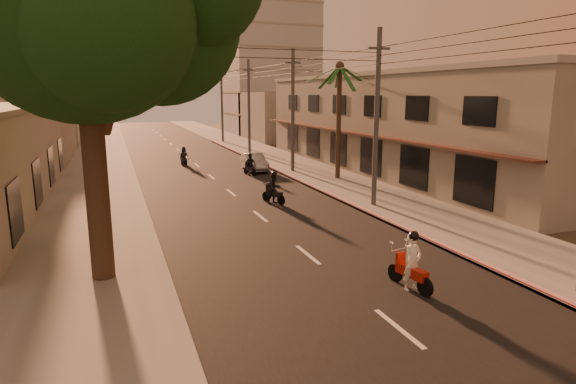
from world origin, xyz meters
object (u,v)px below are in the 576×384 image
object	(u,v)px
scooter_red	(412,264)
scooter_mid_b	(250,165)
palm_tree	(340,73)
scooter_mid_a	(274,189)
scooter_far_a	(184,157)
parked_car	(254,162)

from	to	relation	value
scooter_red	scooter_mid_b	distance (m)	21.64
palm_tree	scooter_mid_a	size ratio (longest dim) A/B	4.63
scooter_mid_a	scooter_far_a	size ratio (longest dim) A/B	1.11
scooter_red	scooter_mid_a	distance (m)	12.42
scooter_far_a	palm_tree	bearing A→B (deg)	-56.11
scooter_mid_a	parked_car	distance (m)	11.43
scooter_mid_a	parked_car	world-z (taller)	scooter_mid_a
palm_tree	scooter_mid_a	world-z (taller)	palm_tree
scooter_far_a	parked_car	bearing A→B (deg)	-51.91
scooter_mid_a	scooter_red	bearing A→B (deg)	-110.98
scooter_red	palm_tree	bearing A→B (deg)	61.80
scooter_red	scooter_far_a	world-z (taller)	scooter_red
scooter_red	scooter_mid_b	size ratio (longest dim) A/B	1.14
scooter_red	scooter_far_a	distance (m)	28.36
scooter_far_a	parked_car	xyz separation A→B (m)	(4.66, -4.59, -0.05)
parked_car	scooter_far_a	bearing A→B (deg)	137.67
scooter_far_a	scooter_mid_b	bearing A→B (deg)	-67.65
palm_tree	scooter_red	bearing A→B (deg)	-109.26
scooter_mid_a	scooter_mid_b	world-z (taller)	scooter_mid_a
palm_tree	scooter_mid_a	bearing A→B (deg)	-139.32
scooter_mid_b	parked_car	distance (m)	2.21
palm_tree	scooter_mid_b	xyz separation A→B (m)	(-5.22, 3.64, -6.41)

